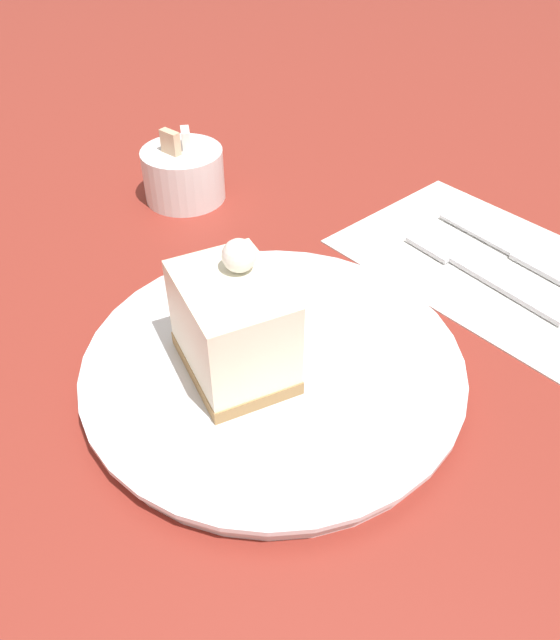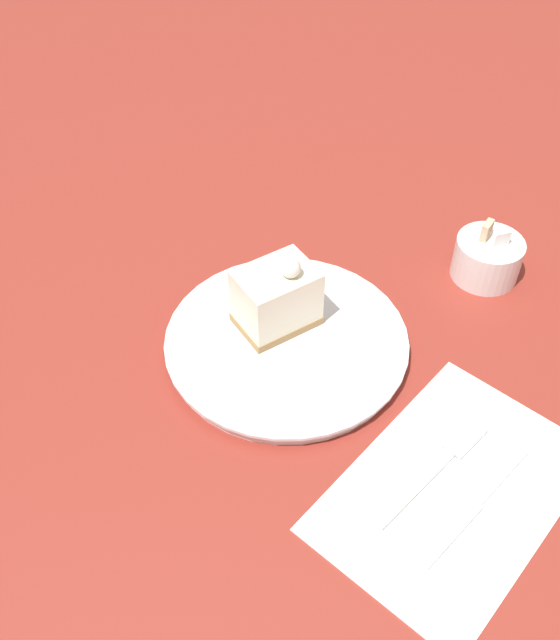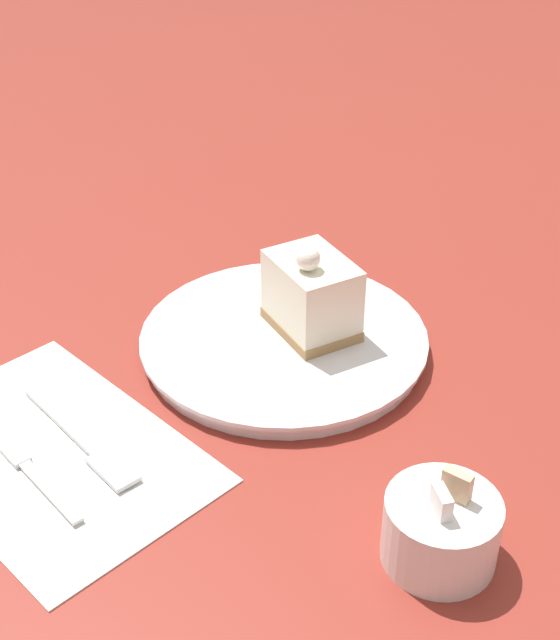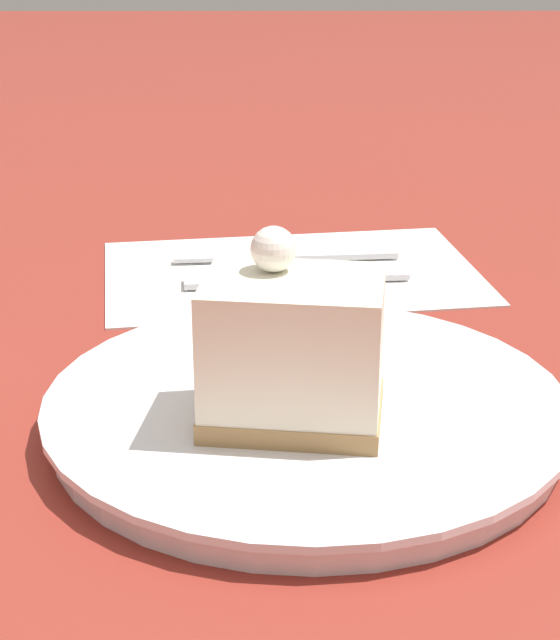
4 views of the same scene
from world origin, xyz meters
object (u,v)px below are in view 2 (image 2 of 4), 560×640
(knife, at_px, (467,513))
(sugar_bowl, at_px, (487,258))
(cake_slice, at_px, (277,298))
(fork, at_px, (441,463))
(plate, at_px, (287,342))

(knife, distance_m, sugar_bowl, 0.33)
(cake_slice, xyz_separation_m, sugar_bowl, (0.09, 0.25, -0.03))
(fork, bearing_deg, cake_slice, 176.92)
(sugar_bowl, bearing_deg, knife, -53.83)
(cake_slice, distance_m, knife, 0.29)
(plate, bearing_deg, cake_slice, 163.58)
(cake_slice, relative_size, sugar_bowl, 1.17)
(cake_slice, xyz_separation_m, knife, (0.28, -0.02, -0.05))
(fork, xyz_separation_m, sugar_bowl, (-0.15, 0.25, 0.02))
(plate, bearing_deg, sugar_bowl, 76.84)
(knife, xyz_separation_m, sugar_bowl, (-0.20, 0.27, 0.02))
(cake_slice, relative_size, fork, 0.60)
(fork, bearing_deg, sugar_bowl, 115.79)
(fork, distance_m, sugar_bowl, 0.29)
(cake_slice, xyz_separation_m, fork, (0.23, 0.01, -0.05))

